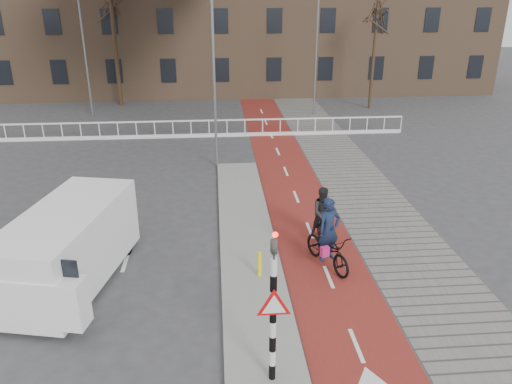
{
  "coord_description": "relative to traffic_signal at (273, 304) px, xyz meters",
  "views": [
    {
      "loc": [
        -1.62,
        -10.19,
        7.74
      ],
      "look_at": [
        -0.36,
        5.0,
        1.5
      ],
      "focal_mm": 35.0,
      "sensor_mm": 36.0,
      "label": 1
    }
  ],
  "objects": [
    {
      "name": "bollard",
      "position": [
        0.1,
        4.09,
        -1.5
      ],
      "size": [
        0.12,
        0.12,
        0.74
      ],
      "primitive_type": "cylinder",
      "color": "#FEEA0E",
      "rests_on": "curb_island"
    },
    {
      "name": "sidewalk",
      "position": [
        4.9,
        12.02,
        -1.98
      ],
      "size": [
        3.0,
        60.0,
        0.01
      ],
      "primitive_type": "cube",
      "color": "slate",
      "rests_on": "ground"
    },
    {
      "name": "bike_lane",
      "position": [
        2.1,
        12.02,
        -1.98
      ],
      "size": [
        2.5,
        60.0,
        0.01
      ],
      "primitive_type": "cube",
      "color": "maroon",
      "rests_on": "ground"
    },
    {
      "name": "streetlight_left",
      "position": [
        -9.02,
        24.66,
        1.68
      ],
      "size": [
        0.12,
        0.12,
        7.35
      ],
      "primitive_type": "cylinder",
      "color": "slate",
      "rests_on": "ground"
    },
    {
      "name": "tree_mid",
      "position": [
        -7.7,
        27.77,
        2.1
      ],
      "size": [
        0.28,
        0.28,
        8.17
      ],
      "primitive_type": "cylinder",
      "color": "black",
      "rests_on": "ground"
    },
    {
      "name": "streetlight_right",
      "position": [
        5.46,
        23.93,
        2.06
      ],
      "size": [
        0.12,
        0.12,
        8.11
      ],
      "primitive_type": "cylinder",
      "color": "slate",
      "rests_on": "ground"
    },
    {
      "name": "railing",
      "position": [
        -4.4,
        19.02,
        -1.68
      ],
      "size": [
        28.0,
        0.1,
        0.99
      ],
      "color": "silver",
      "rests_on": "ground"
    },
    {
      "name": "streetlight_near",
      "position": [
        -1.03,
        14.01,
        1.81
      ],
      "size": [
        0.12,
        0.12,
        7.6
      ],
      "primitive_type": "cylinder",
      "color": "slate",
      "rests_on": "ground"
    },
    {
      "name": "tree_right",
      "position": [
        9.68,
        25.44,
        1.61
      ],
      "size": [
        0.21,
        0.21,
        7.19
      ],
      "primitive_type": "cylinder",
      "color": "black",
      "rests_on": "ground"
    },
    {
      "name": "traffic_signal",
      "position": [
        0.0,
        0.0,
        0.0
      ],
      "size": [
        0.8,
        0.8,
        3.68
      ],
      "color": "black",
      "rests_on": "curb_island"
    },
    {
      "name": "ground",
      "position": [
        0.6,
        2.02,
        -1.99
      ],
      "size": [
        120.0,
        120.0,
        0.0
      ],
      "primitive_type": "plane",
      "color": "#38383A",
      "rests_on": "ground"
    },
    {
      "name": "cyclist_far",
      "position": [
        2.34,
        6.14,
        -1.19
      ],
      "size": [
        0.82,
        1.78,
        1.91
      ],
      "rotation": [
        0.0,
        0.0,
        0.01
      ],
      "color": "black",
      "rests_on": "bike_lane"
    },
    {
      "name": "van",
      "position": [
        -5.17,
        4.37,
        -0.83
      ],
      "size": [
        3.09,
        5.43,
        2.2
      ],
      "rotation": [
        0.0,
        0.0,
        -0.22
      ],
      "color": "white",
      "rests_on": "ground"
    },
    {
      "name": "cyclist_near",
      "position": [
        2.18,
        4.63,
        -1.25
      ],
      "size": [
        1.49,
        2.25,
        2.18
      ],
      "rotation": [
        0.0,
        0.0,
        0.39
      ],
      "color": "black",
      "rests_on": "bike_lane"
    },
    {
      "name": "curb_island",
      "position": [
        -0.1,
        6.02,
        -1.93
      ],
      "size": [
        1.8,
        16.0,
        0.12
      ],
      "primitive_type": "cube",
      "color": "gray",
      "rests_on": "ground"
    }
  ]
}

